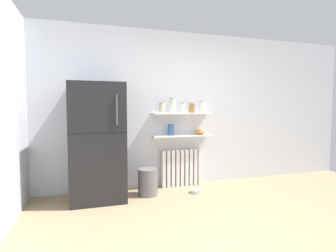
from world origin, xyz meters
The scene contains 15 objects.
ground_plane centered at (0.00, 0.50, 0.00)m, with size 7.04×7.04×0.00m, color #9E8460.
back_wall centered at (0.00, 2.05, 1.30)m, with size 7.04×0.10×2.60m, color silver.
refrigerator centered at (-1.23, 1.65, 0.84)m, with size 0.76×0.72×1.68m.
radiator centered at (0.15, 1.92, 0.31)m, with size 0.70×0.12×0.62m.
wall_shelf_lower centered at (0.15, 1.89, 0.86)m, with size 1.02×0.22×0.03m, color white.
wall_shelf_upper centered at (0.15, 1.89, 1.24)m, with size 1.02×0.22×0.03m, color white.
storage_jar_0 centered at (-0.20, 1.89, 1.33)m, with size 0.10×0.10×0.17m.
storage_jar_1 centered at (-0.02, 1.89, 1.37)m, with size 0.11×0.11×0.24m.
storage_jar_2 centered at (0.15, 1.89, 1.33)m, with size 0.10×0.10×0.17m.
storage_jar_3 centered at (0.33, 1.89, 1.33)m, with size 0.10×0.10×0.17m.
storage_jar_4 centered at (0.50, 1.89, 1.35)m, with size 0.10×0.10×0.20m.
vase centered at (-0.04, 1.89, 0.97)m, with size 0.10×0.10×0.19m, color #38609E.
shelf_bowl centered at (0.48, 1.89, 0.91)m, with size 0.18×0.18×0.08m, color orange.
trash_bin centered at (-0.51, 1.61, 0.20)m, with size 0.29×0.29×0.41m, color slate.
pet_food_bowl centered at (0.24, 1.49, 0.03)m, with size 0.18×0.18×0.05m, color #B7B7BC.
Camera 1 is at (-1.37, -2.24, 1.33)m, focal length 28.12 mm.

